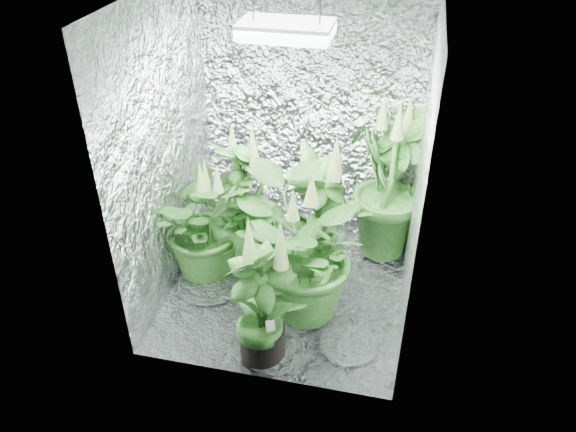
{
  "coord_description": "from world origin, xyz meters",
  "views": [
    {
      "loc": [
        0.67,
        -2.96,
        2.67
      ],
      "look_at": [
        0.01,
        0.0,
        0.63
      ],
      "focal_mm": 35.0,
      "sensor_mm": 36.0,
      "label": 1
    }
  ],
  "objects_px": {
    "grow_lamp": "(286,30)",
    "plant_b": "(316,215)",
    "plant_c": "(387,185)",
    "circulation_fan": "(377,234)",
    "plant_f": "(261,302)",
    "plant_d": "(244,206)",
    "plant_a": "(207,224)",
    "plant_e": "(299,255)"
  },
  "relations": [
    {
      "from": "grow_lamp",
      "to": "plant_d",
      "type": "height_order",
      "value": "grow_lamp"
    },
    {
      "from": "grow_lamp",
      "to": "circulation_fan",
      "type": "xyz_separation_m",
      "value": [
        0.58,
        0.58,
        -1.66
      ]
    },
    {
      "from": "plant_b",
      "to": "plant_c",
      "type": "distance_m",
      "value": 0.59
    },
    {
      "from": "grow_lamp",
      "to": "plant_a",
      "type": "relative_size",
      "value": 0.51
    },
    {
      "from": "grow_lamp",
      "to": "plant_b",
      "type": "relative_size",
      "value": 0.47
    },
    {
      "from": "grow_lamp",
      "to": "plant_c",
      "type": "distance_m",
      "value": 1.53
    },
    {
      "from": "plant_e",
      "to": "plant_f",
      "type": "distance_m",
      "value": 0.44
    },
    {
      "from": "plant_e",
      "to": "plant_f",
      "type": "xyz_separation_m",
      "value": [
        -0.14,
        -0.42,
        -0.05
      ]
    },
    {
      "from": "plant_a",
      "to": "plant_e",
      "type": "bearing_deg",
      "value": -21.94
    },
    {
      "from": "plant_f",
      "to": "grow_lamp",
      "type": "bearing_deg",
      "value": 89.48
    },
    {
      "from": "plant_c",
      "to": "plant_d",
      "type": "relative_size",
      "value": 1.13
    },
    {
      "from": "plant_c",
      "to": "plant_e",
      "type": "xyz_separation_m",
      "value": [
        -0.48,
        -0.86,
        -0.07
      ]
    },
    {
      "from": "plant_d",
      "to": "grow_lamp",
      "type": "bearing_deg",
      "value": -33.2
    },
    {
      "from": "plant_a",
      "to": "plant_b",
      "type": "relative_size",
      "value": 0.91
    },
    {
      "from": "grow_lamp",
      "to": "plant_a",
      "type": "xyz_separation_m",
      "value": [
        -0.59,
        0.07,
        -1.39
      ]
    },
    {
      "from": "plant_c",
      "to": "circulation_fan",
      "type": "relative_size",
      "value": 3.12
    },
    {
      "from": "plant_a",
      "to": "circulation_fan",
      "type": "distance_m",
      "value": 1.3
    },
    {
      "from": "plant_b",
      "to": "plant_e",
      "type": "distance_m",
      "value": 0.49
    },
    {
      "from": "grow_lamp",
      "to": "plant_d",
      "type": "relative_size",
      "value": 0.46
    },
    {
      "from": "circulation_fan",
      "to": "plant_d",
      "type": "bearing_deg",
      "value": -155.88
    },
    {
      "from": "grow_lamp",
      "to": "plant_c",
      "type": "relative_size",
      "value": 0.41
    },
    {
      "from": "plant_b",
      "to": "circulation_fan",
      "type": "distance_m",
      "value": 0.62
    },
    {
      "from": "plant_a",
      "to": "plant_e",
      "type": "relative_size",
      "value": 0.92
    },
    {
      "from": "plant_c",
      "to": "plant_f",
      "type": "relative_size",
      "value": 1.24
    },
    {
      "from": "plant_a",
      "to": "plant_b",
      "type": "distance_m",
      "value": 0.77
    },
    {
      "from": "plant_d",
      "to": "plant_e",
      "type": "xyz_separation_m",
      "value": [
        0.5,
        -0.46,
        0.0
      ]
    },
    {
      "from": "plant_b",
      "to": "plant_e",
      "type": "relative_size",
      "value": 1.01
    },
    {
      "from": "circulation_fan",
      "to": "plant_c",
      "type": "bearing_deg",
      "value": 70.11
    },
    {
      "from": "plant_d",
      "to": "plant_a",
      "type": "bearing_deg",
      "value": -142.03
    },
    {
      "from": "plant_d",
      "to": "plant_f",
      "type": "xyz_separation_m",
      "value": [
        0.36,
        -0.88,
        -0.05
      ]
    },
    {
      "from": "plant_a",
      "to": "circulation_fan",
      "type": "height_order",
      "value": "plant_a"
    },
    {
      "from": "plant_c",
      "to": "circulation_fan",
      "type": "xyz_separation_m",
      "value": [
        -0.03,
        -0.06,
        -0.41
      ]
    },
    {
      "from": "plant_a",
      "to": "plant_f",
      "type": "bearing_deg",
      "value": -50.59
    },
    {
      "from": "plant_d",
      "to": "plant_e",
      "type": "relative_size",
      "value": 1.03
    },
    {
      "from": "plant_f",
      "to": "plant_d",
      "type": "bearing_deg",
      "value": 112.23
    },
    {
      "from": "plant_a",
      "to": "plant_b",
      "type": "bearing_deg",
      "value": 15.39
    },
    {
      "from": "plant_e",
      "to": "circulation_fan",
      "type": "height_order",
      "value": "plant_e"
    },
    {
      "from": "plant_c",
      "to": "plant_d",
      "type": "bearing_deg",
      "value": -157.58
    },
    {
      "from": "plant_c",
      "to": "circulation_fan",
      "type": "distance_m",
      "value": 0.42
    },
    {
      "from": "grow_lamp",
      "to": "plant_a",
      "type": "bearing_deg",
      "value": 173.55
    },
    {
      "from": "plant_d",
      "to": "plant_b",
      "type": "bearing_deg",
      "value": 3.38
    },
    {
      "from": "plant_d",
      "to": "plant_c",
      "type": "bearing_deg",
      "value": 22.42
    }
  ]
}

